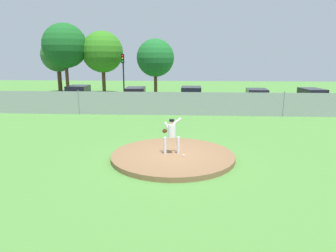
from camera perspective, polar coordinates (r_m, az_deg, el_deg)
name	(u,v)px	position (r m, az deg, el deg)	size (l,w,h in m)	color
ground_plane	(177,127)	(18.62, 1.78, -0.22)	(80.00, 80.00, 0.00)	#4C8438
asphalt_strip	(180,106)	(26.97, 2.35, 3.82)	(44.00, 7.00, 0.01)	#2B2B2D
pitchers_mound	(173,156)	(12.81, 0.93, -5.77)	(5.25, 5.25, 0.20)	brown
pitcher_youth	(171,133)	(12.54, 0.66, -1.29)	(0.82, 0.32, 1.58)	silver
baseball	(184,155)	(12.49, 3.02, -5.61)	(0.07, 0.07, 0.07)	white
chainlink_fence	(179,104)	(22.39, 2.12, 4.27)	(38.40, 0.07, 1.86)	gray
parked_car_white	(256,99)	(27.13, 16.55, 5.01)	(2.07, 4.20, 1.64)	silver
parked_car_teal	(191,97)	(26.55, 4.43, 5.47)	(1.98, 4.25, 1.78)	#146066
parked_car_navy	(79,96)	(28.48, -16.72, 5.49)	(2.06, 4.20, 1.81)	#161E4C
parked_car_red	(136,97)	(27.02, -6.18, 5.49)	(2.11, 4.71, 1.68)	#A81919
parked_car_slate	(311,99)	(28.80, 25.74, 4.75)	(2.01, 4.76, 1.67)	slate
traffic_cone_orange	(112,98)	(30.78, -10.68, 5.20)	(0.40, 0.40, 0.55)	orange
traffic_light_near	(123,69)	(31.19, -8.57, 10.78)	(0.28, 0.46, 4.65)	black
tree_tall_centre	(58,55)	(39.40, -20.33, 12.56)	(3.99, 3.99, 6.62)	#4C331E
tree_slender_far	(65,46)	(36.93, -19.13, 14.29)	(5.01, 5.01, 8.14)	#4C331E
tree_leaning_west	(103,52)	(36.66, -12.42, 13.64)	(4.78, 4.78, 7.35)	#4C331E
tree_broad_left	(155,58)	(34.13, -2.43, 12.87)	(4.19, 4.19, 6.38)	#4C331E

